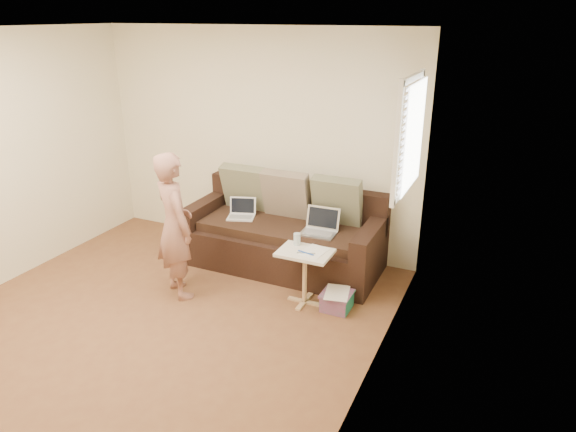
{
  "coord_description": "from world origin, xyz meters",
  "views": [
    {
      "loc": [
        2.84,
        -3.1,
        2.72
      ],
      "look_at": [
        0.8,
        1.4,
        0.78
      ],
      "focal_mm": 32.35,
      "sensor_mm": 36.0,
      "label": 1
    }
  ],
  "objects_px": {
    "laptop_silver": "(318,234)",
    "side_table": "(305,277)",
    "sofa": "(283,231)",
    "person": "(175,226)",
    "striped_box": "(337,301)",
    "drinking_glass": "(297,239)",
    "laptop_white": "(241,218)"
  },
  "relations": [
    {
      "from": "sofa",
      "to": "side_table",
      "type": "relative_size",
      "value": 3.87
    },
    {
      "from": "striped_box",
      "to": "sofa",
      "type": "bearing_deg",
      "value": 143.71
    },
    {
      "from": "striped_box",
      "to": "side_table",
      "type": "bearing_deg",
      "value": -176.31
    },
    {
      "from": "sofa",
      "to": "striped_box",
      "type": "bearing_deg",
      "value": -36.29
    },
    {
      "from": "sofa",
      "to": "person",
      "type": "bearing_deg",
      "value": -124.9
    },
    {
      "from": "sofa",
      "to": "drinking_glass",
      "type": "distance_m",
      "value": 0.73
    },
    {
      "from": "drinking_glass",
      "to": "striped_box",
      "type": "height_order",
      "value": "drinking_glass"
    },
    {
      "from": "person",
      "to": "drinking_glass",
      "type": "height_order",
      "value": "person"
    },
    {
      "from": "side_table",
      "to": "striped_box",
      "type": "height_order",
      "value": "side_table"
    },
    {
      "from": "person",
      "to": "striped_box",
      "type": "bearing_deg",
      "value": -133.79
    },
    {
      "from": "laptop_white",
      "to": "person",
      "type": "distance_m",
      "value": 1.01
    },
    {
      "from": "person",
      "to": "side_table",
      "type": "relative_size",
      "value": 2.65
    },
    {
      "from": "striped_box",
      "to": "person",
      "type": "bearing_deg",
      "value": -166.92
    },
    {
      "from": "drinking_glass",
      "to": "striped_box",
      "type": "distance_m",
      "value": 0.72
    },
    {
      "from": "sofa",
      "to": "laptop_white",
      "type": "xyz_separation_m",
      "value": [
        -0.51,
        -0.06,
        0.1
      ]
    },
    {
      "from": "person",
      "to": "striped_box",
      "type": "xyz_separation_m",
      "value": [
        1.59,
        0.37,
        -0.66
      ]
    },
    {
      "from": "side_table",
      "to": "striped_box",
      "type": "relative_size",
      "value": 1.96
    },
    {
      "from": "person",
      "to": "side_table",
      "type": "distance_m",
      "value": 1.39
    },
    {
      "from": "side_table",
      "to": "drinking_glass",
      "type": "relative_size",
      "value": 4.74
    },
    {
      "from": "sofa",
      "to": "laptop_white",
      "type": "height_order",
      "value": "sofa"
    },
    {
      "from": "drinking_glass",
      "to": "side_table",
      "type": "bearing_deg",
      "value": -39.55
    },
    {
      "from": "person",
      "to": "striped_box",
      "type": "height_order",
      "value": "person"
    },
    {
      "from": "sofa",
      "to": "laptop_silver",
      "type": "height_order",
      "value": "sofa"
    },
    {
      "from": "laptop_white",
      "to": "side_table",
      "type": "bearing_deg",
      "value": -48.22
    },
    {
      "from": "laptop_white",
      "to": "striped_box",
      "type": "xyz_separation_m",
      "value": [
        1.39,
        -0.59,
        -0.43
      ]
    },
    {
      "from": "laptop_silver",
      "to": "striped_box",
      "type": "bearing_deg",
      "value": -54.08
    },
    {
      "from": "laptop_white",
      "to": "person",
      "type": "xyz_separation_m",
      "value": [
        -0.2,
        -0.96,
        0.23
      ]
    },
    {
      "from": "sofa",
      "to": "laptop_silver",
      "type": "relative_size",
      "value": 5.98
    },
    {
      "from": "sofa",
      "to": "laptop_silver",
      "type": "xyz_separation_m",
      "value": [
        0.47,
        -0.13,
        0.1
      ]
    },
    {
      "from": "sofa",
      "to": "side_table",
      "type": "bearing_deg",
      "value": -50.75
    },
    {
      "from": "laptop_silver",
      "to": "laptop_white",
      "type": "distance_m",
      "value": 0.98
    },
    {
      "from": "laptop_silver",
      "to": "side_table",
      "type": "bearing_deg",
      "value": -84.3
    }
  ]
}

